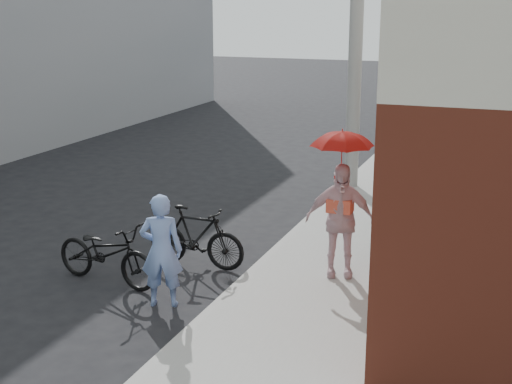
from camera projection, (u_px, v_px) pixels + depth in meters
The scene contains 11 objects.
ground at pixel (172, 286), 10.03m from camera, with size 80.00×80.00×0.00m, color black.
sidewalk at pixel (352, 255), 11.08m from camera, with size 2.20×24.00×0.12m, color gray.
curb at pixel (281, 246), 11.49m from camera, with size 0.12×24.00×0.12m, color #9E9E99.
utility_pole at pixel (356, 21), 14.14m from camera, with size 0.28×0.28×7.00m, color #9E9E99.
officer at pixel (161, 250), 9.22m from camera, with size 0.55×0.36×1.52m, color #7290CB.
bike_left at pixel (106, 253), 10.03m from camera, with size 0.60×1.73×0.91m, color black.
bike_right at pixel (196, 237), 10.67m from camera, with size 0.44×1.56×0.94m, color black.
kimono_woman at pixel (340, 220), 9.93m from camera, with size 0.95×0.40×1.62m, color beige.
parasol at pixel (342, 137), 9.63m from camera, with size 0.83×0.83×0.73m, color red.
planter at pixel (394, 235), 11.49m from camera, with size 0.40×0.40×0.21m, color black.
potted_plant at pixel (396, 211), 11.39m from camera, with size 0.55×0.47×0.61m, color #2D7132.
Camera 1 is at (4.48, -8.28, 3.88)m, focal length 50.00 mm.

